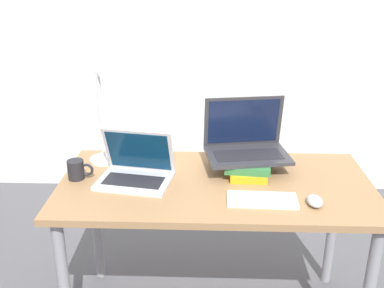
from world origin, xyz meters
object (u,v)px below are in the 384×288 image
at_px(laptop_on_books, 246,144).
at_px(mouse, 315,201).
at_px(desk_lamp, 111,74).
at_px(book_stack, 248,164).
at_px(wireless_keyboard, 262,200).
at_px(mug, 77,170).
at_px(laptop_left, 136,171).

height_order(laptop_on_books, mouse, laptop_on_books).
relative_size(mouse, desk_lamp, 0.16).
height_order(book_stack, wireless_keyboard, book_stack).
bearing_deg(mouse, wireless_keyboard, 174.13).
relative_size(book_stack, desk_lamp, 0.49).
distance_m(wireless_keyboard, mug, 0.82).
bearing_deg(desk_lamp, laptop_on_books, -1.14).
xyz_separation_m(laptop_left, laptop_on_books, (0.49, 0.16, 0.07)).
height_order(mouse, desk_lamp, desk_lamp).
bearing_deg(mouse, mug, 168.87).
relative_size(laptop_left, wireless_keyboard, 1.21).
relative_size(laptop_left, book_stack, 1.20).
distance_m(mouse, desk_lamp, 1.03).
distance_m(laptop_on_books, mug, 0.78).
height_order(book_stack, mug, mug).
bearing_deg(desk_lamp, mouse, -22.77).
height_order(laptop_left, book_stack, laptop_left).
relative_size(book_stack, mouse, 3.01).
xyz_separation_m(wireless_keyboard, desk_lamp, (-0.66, 0.34, 0.43)).
relative_size(book_stack, laptop_on_books, 0.71).
bearing_deg(laptop_left, desk_lamp, 124.68).
xyz_separation_m(wireless_keyboard, mouse, (0.21, -0.02, 0.01)).
distance_m(laptop_on_books, mouse, 0.44).
height_order(wireless_keyboard, mouse, mouse).
distance_m(book_stack, mouse, 0.39).
bearing_deg(desk_lamp, book_stack, -4.97).
bearing_deg(laptop_on_books, desk_lamp, 178.86).
bearing_deg(book_stack, laptop_left, -166.69).
relative_size(wireless_keyboard, mug, 2.47).
distance_m(book_stack, laptop_on_books, 0.09).
xyz_separation_m(laptop_left, book_stack, (0.50, 0.12, -0.01)).
distance_m(laptop_left, desk_lamp, 0.44).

